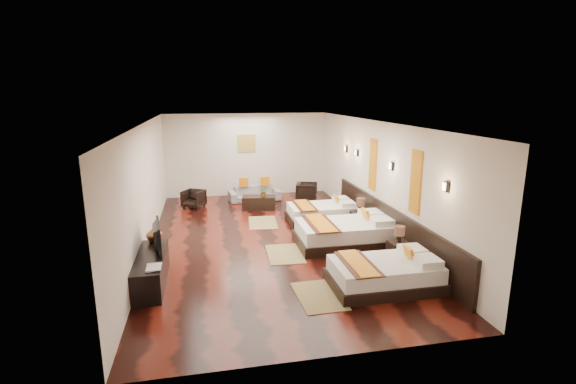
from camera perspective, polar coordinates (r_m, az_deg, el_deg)
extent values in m
cube|color=black|center=(10.19, -2.65, -6.49)|extent=(5.50, 9.50, 0.01)
cube|color=white|center=(9.62, -2.83, 9.41)|extent=(5.50, 9.50, 0.01)
cube|color=silver|center=(14.45, -5.65, 5.08)|extent=(5.50, 0.01, 2.80)
cube|color=silver|center=(9.79, -18.85, 0.49)|extent=(0.01, 9.50, 2.80)
cube|color=silver|center=(10.57, 12.16, 1.82)|extent=(0.01, 9.50, 2.80)
cube|color=black|center=(10.09, 13.50, -4.38)|extent=(0.08, 6.60, 0.90)
cube|color=black|center=(8.00, 12.94, -11.80)|extent=(1.96, 1.21, 0.21)
cube|color=white|center=(7.90, 13.03, -10.20)|extent=(1.87, 1.12, 0.28)
cube|color=orange|center=(8.00, 16.21, -8.14)|extent=(0.15, 0.30, 0.30)
cube|color=#38190F|center=(7.65, 9.54, -9.61)|extent=(0.51, 1.23, 0.02)
cube|color=orange|center=(7.64, 9.54, -9.52)|extent=(0.35, 1.23, 0.02)
cube|color=black|center=(9.89, 7.66, -6.52)|extent=(2.21, 1.37, 0.23)
cube|color=white|center=(9.80, 7.71, -5.01)|extent=(2.11, 1.26, 0.32)
cube|color=orange|center=(9.90, 10.64, -3.22)|extent=(0.16, 0.34, 0.34)
cube|color=#38190F|center=(9.58, 4.46, -4.30)|extent=(0.58, 1.39, 0.02)
cube|color=orange|center=(9.58, 4.46, -4.21)|extent=(0.40, 1.39, 0.02)
cube|color=black|center=(11.63, 4.58, -3.50)|extent=(1.86, 1.15, 0.19)
cube|color=white|center=(11.57, 4.60, -2.40)|extent=(1.77, 1.06, 0.27)
cube|color=orange|center=(11.63, 6.72, -1.14)|extent=(0.14, 0.28, 0.29)
cube|color=#38190F|center=(11.41, 2.26, -1.86)|extent=(0.49, 1.17, 0.02)
cube|color=orange|center=(11.40, 2.27, -1.79)|extent=(0.34, 1.17, 0.02)
cube|color=black|center=(9.11, 14.83, -7.92)|extent=(0.40, 0.40, 0.44)
cylinder|color=black|center=(9.00, 14.95, -6.08)|extent=(0.07, 0.07, 0.18)
cylinder|color=#3F2619|center=(8.95, 15.01, -5.12)|extent=(0.21, 0.21, 0.19)
cube|color=black|center=(11.01, 9.80, -3.88)|extent=(0.42, 0.42, 0.47)
cylinder|color=black|center=(10.92, 9.87, -2.23)|extent=(0.08, 0.08, 0.19)
cylinder|color=#3F2619|center=(10.87, 9.90, -1.37)|extent=(0.23, 0.23, 0.21)
cube|color=olive|center=(7.53, 4.23, -13.94)|extent=(0.79, 1.22, 0.01)
cube|color=olive|center=(9.30, -0.45, -8.43)|extent=(0.80, 1.23, 0.01)
cube|color=olive|center=(11.48, -3.46, -4.18)|extent=(0.85, 1.26, 0.01)
cube|color=black|center=(8.24, -18.16, -10.06)|extent=(0.50, 1.80, 0.55)
imported|color=black|center=(8.26, -17.91, -5.87)|extent=(0.25, 0.98, 0.56)
imported|color=black|center=(7.58, -18.81, -9.80)|extent=(0.26, 0.35, 0.03)
imported|color=brown|center=(8.83, -17.80, -5.40)|extent=(0.33, 0.33, 0.33)
imported|color=gray|center=(13.80, -4.58, -0.18)|extent=(1.73, 0.83, 0.49)
imported|color=black|center=(13.25, -12.75, -0.90)|extent=(0.81, 0.82, 0.55)
imported|color=black|center=(13.69, 2.57, 0.00)|extent=(0.84, 0.83, 0.61)
cube|color=black|center=(12.80, -4.00, -1.44)|extent=(1.07, 0.65, 0.40)
imported|color=#23591D|center=(12.67, -3.37, 0.04)|extent=(0.33, 0.31, 0.30)
cube|color=#D86014|center=(8.84, 17.03, 1.29)|extent=(0.04, 0.40, 1.30)
cube|color=#D86014|center=(10.78, 11.51, 3.69)|extent=(0.04, 0.40, 1.30)
cube|color=black|center=(7.87, 20.74, 0.70)|extent=(0.06, 0.12, 0.18)
cube|color=#FFD18C|center=(7.85, 20.55, 0.69)|extent=(0.02, 0.10, 0.14)
cube|color=black|center=(9.76, 13.94, 3.48)|extent=(0.06, 0.12, 0.18)
cube|color=#FFD18C|center=(9.75, 13.78, 3.47)|extent=(0.02, 0.10, 0.14)
cube|color=black|center=(11.76, 9.38, 5.31)|extent=(0.06, 0.12, 0.18)
cube|color=#FFD18C|center=(11.75, 9.24, 5.30)|extent=(0.02, 0.10, 0.14)
cube|color=black|center=(12.60, 7.93, 5.88)|extent=(0.06, 0.12, 0.18)
cube|color=#FFD18C|center=(12.59, 7.80, 5.88)|extent=(0.02, 0.10, 0.14)
cube|color=#AD873F|center=(14.38, -5.67, 6.65)|extent=(0.60, 0.04, 0.60)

